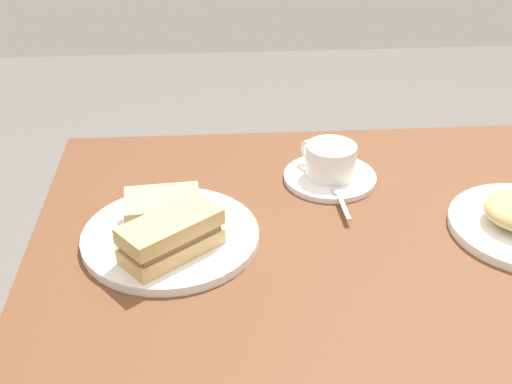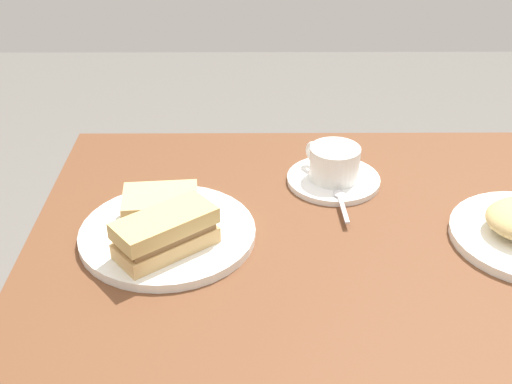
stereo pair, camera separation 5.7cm
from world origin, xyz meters
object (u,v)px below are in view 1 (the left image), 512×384
Objects in this scene: spoon at (340,197)px; sandwich_front at (163,212)px; dining_table at (374,319)px; sandwich_back at (171,236)px; coffee_saucer at (330,177)px; sandwich_plate at (171,236)px; coffee_cup at (330,159)px.

sandwich_front is at bearing 13.38° from spoon.
dining_table is 6.79× the size of sandwich_back.
sandwich_back is (-0.01, 0.07, 0.00)m from sandwich_front.
sandwich_front is 0.77× the size of sandwich_back.
sandwich_front is 0.07m from sandwich_back.
sandwich_plate is at bearing 31.44° from coffee_saucer.
coffee_cup reaches higher than spoon.
spoon is at bearing -152.94° from sandwich_back.
sandwich_back is at bearing -0.31° from dining_table.
sandwich_plate is 2.25× the size of sandwich_front.
dining_table is 0.20m from spoon.
coffee_saucer is (-0.27, -0.16, -0.00)m from sandwich_plate.
sandwich_front is (0.32, -0.07, 0.17)m from dining_table.
coffee_saucer is (0.04, -0.21, 0.13)m from dining_table.
sandwich_plate is at bearing 17.54° from spoon.
sandwich_front is 0.31m from coffee_saucer.
coffee_cup is (-0.26, -0.21, -0.00)m from sandwich_back.
dining_table is at bearing 101.30° from coffee_saucer.
dining_table is 3.94× the size of sandwich_plate.
sandwich_plate is at bearing 117.45° from sandwich_front.
coffee_cup is (0.04, -0.22, 0.17)m from dining_table.
sandwich_front reaches higher than dining_table.
coffee_cup is 0.99× the size of spoon.
sandwich_back is at bearing 102.16° from sandwich_front.
coffee_saucer is 1.62× the size of coffee_cup.
sandwich_back is at bearing 95.78° from sandwich_plate.
sandwich_plate is 0.31m from coffee_saucer.
dining_table is at bearing 179.69° from sandwich_back.
sandwich_back is 0.34m from coffee_cup.
sandwich_plate is at bearing -84.22° from sandwich_back.
dining_table is 8.86× the size of sandwich_front.
dining_table is 0.28m from coffee_cup.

